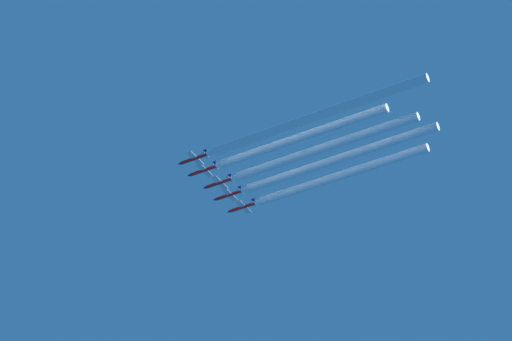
{
  "coord_description": "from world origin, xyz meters",
  "views": [
    {
      "loc": [
        -271.44,
        -167.07,
        1.87
      ],
      "look_at": [
        0.01,
        -13.95,
        231.6
      ],
      "focal_mm": 86.84,
      "sensor_mm": 36.0,
      "label": 1
    }
  ],
  "objects": [
    {
      "name": "jet_far_left",
      "position": [
        -15.05,
        -0.11,
        231.37
      ],
      "size": [
        7.56,
        11.02,
        2.65
      ],
      "color": "red"
    },
    {
      "name": "jet_inner_left",
      "position": [
        -7.98,
        0.83,
        231.72
      ],
      "size": [
        7.56,
        11.02,
        2.65
      ],
      "color": "red"
    },
    {
      "name": "jet_center",
      "position": [
        -0.06,
        -0.07,
        231.54
      ],
      "size": [
        7.56,
        11.02,
        2.65
      ],
      "color": "red"
    },
    {
      "name": "jet_inner_right",
      "position": [
        7.24,
        0.55,
        231.55
      ],
      "size": [
        7.56,
        11.02,
        2.65
      ],
      "color": "red"
    },
    {
      "name": "jet_far_right",
      "position": [
        15.89,
        0.38,
        231.97
      ],
      "size": [
        7.56,
        11.02,
        2.65
      ],
      "color": "red"
    },
    {
      "name": "smoke_trail_far_left",
      "position": [
        -15.05,
        -41.8,
        231.34
      ],
      "size": [
        2.77,
        73.3,
        2.77
      ],
      "color": "white"
    },
    {
      "name": "smoke_trail_inner_left",
      "position": [
        -7.98,
        -33.44,
        231.7
      ],
      "size": [
        2.77,
        58.44,
        2.77
      ],
      "color": "white"
    },
    {
      "name": "smoke_trail_center",
      "position": [
        -0.06,
        -37.1,
        231.51
      ],
      "size": [
        2.77,
        63.97,
        2.77
      ],
      "color": "white"
    },
    {
      "name": "smoke_trail_inner_right",
      "position": [
        7.24,
        -38.39,
        231.52
      ],
      "size": [
        2.77,
        67.8,
        2.77
      ],
      "color": "white"
    },
    {
      "name": "smoke_trail_far_right",
      "position": [
        15.89,
        -35.04,
        231.95
      ],
      "size": [
        2.77,
        60.74,
        2.77
      ],
      "color": "white"
    }
  ]
}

